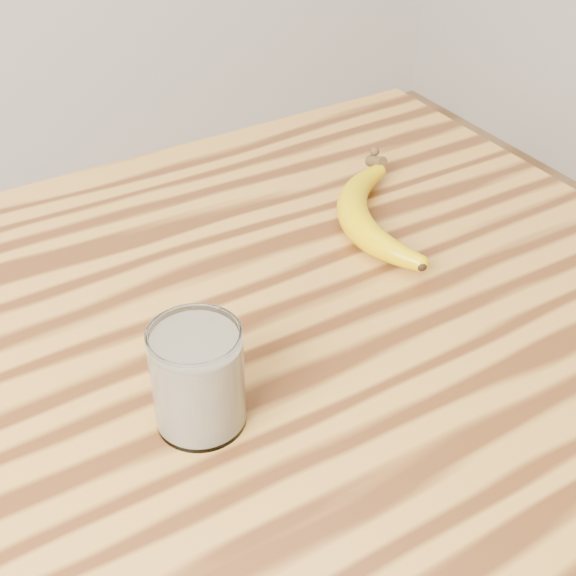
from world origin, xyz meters
TOP-DOWN VIEW (x-y plane):
  - table at (0.00, 0.00)m, footprint 1.20×0.80m
  - smoothie_glass at (-0.00, -0.10)m, footprint 0.08×0.08m
  - banana at (0.29, 0.09)m, footprint 0.23×0.33m

SIDE VIEW (x-z plane):
  - table at x=0.00m, z-range 0.32..1.22m
  - banana at x=0.29m, z-range 0.90..0.94m
  - smoothie_glass at x=0.00m, z-range 0.90..1.00m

